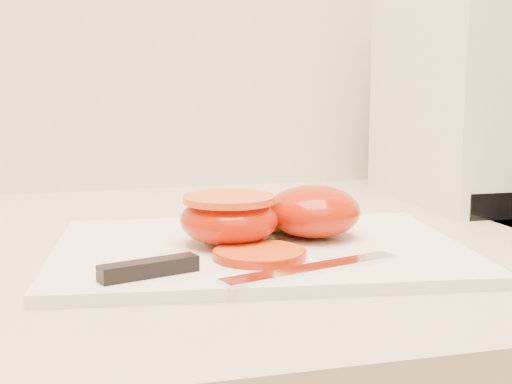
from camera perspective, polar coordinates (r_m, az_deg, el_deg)
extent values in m
cube|color=#C0AD96|center=(0.74, 7.17, -4.15)|extent=(3.92, 0.65, 0.03)
cube|color=white|center=(0.63, 0.24, -4.67)|extent=(0.38, 0.30, 0.01)
ellipsoid|color=#B41A00|center=(0.65, 4.60, -1.55)|extent=(0.09, 0.09, 0.05)
ellipsoid|color=#B41A00|center=(0.62, -2.16, -2.25)|extent=(0.09, 0.09, 0.04)
cylinder|color=red|center=(0.62, -2.17, -0.56)|extent=(0.08, 0.08, 0.01)
cylinder|color=orange|center=(0.58, 0.27, -4.97)|extent=(0.07, 0.07, 0.01)
ellipsoid|color=#85BD32|center=(0.70, 1.77, -1.78)|extent=(0.13, 0.13, 0.02)
cube|color=silver|center=(0.54, 4.59, -6.11)|extent=(0.16, 0.06, 0.00)
cube|color=black|center=(0.53, -8.56, -6.05)|extent=(0.08, 0.04, 0.01)
cube|color=white|center=(0.94, 17.85, 8.48)|extent=(0.20, 0.25, 0.30)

